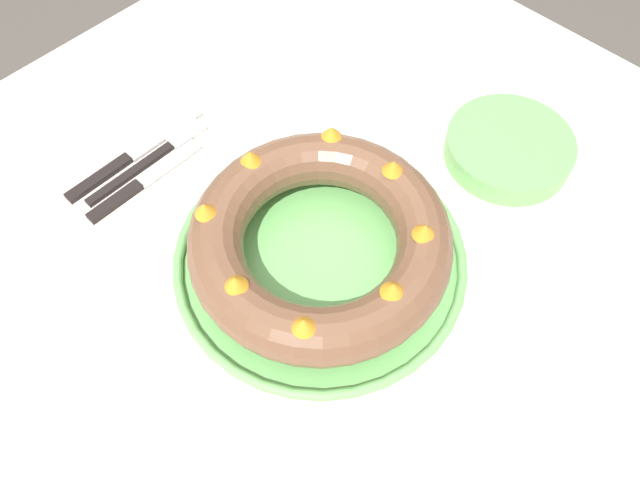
{
  "coord_description": "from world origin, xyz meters",
  "views": [
    {
      "loc": [
        0.25,
        -0.26,
        1.38
      ],
      "look_at": [
        -0.01,
        0.01,
        0.78
      ],
      "focal_mm": 35.0,
      "sensor_mm": 36.0,
      "label": 1
    }
  ],
  "objects_px": {
    "fork": "(156,156)",
    "cake_knife": "(138,185)",
    "side_bowl": "(509,148)",
    "napkin": "(549,421)",
    "bundt_cake": "(320,240)",
    "serving_dish": "(320,259)",
    "serving_knife": "(127,159)"
  },
  "relations": [
    {
      "from": "serving_dish",
      "to": "side_bowl",
      "type": "bearing_deg",
      "value": 77.67
    },
    {
      "from": "serving_knife",
      "to": "cake_knife",
      "type": "xyz_separation_m",
      "value": [
        0.05,
        -0.02,
        0.0
      ]
    },
    {
      "from": "side_bowl",
      "to": "napkin",
      "type": "relative_size",
      "value": 1.01
    },
    {
      "from": "cake_knife",
      "to": "napkin",
      "type": "bearing_deg",
      "value": 10.53
    },
    {
      "from": "bundt_cake",
      "to": "side_bowl",
      "type": "xyz_separation_m",
      "value": [
        0.06,
        0.29,
        -0.04
      ]
    },
    {
      "from": "serving_dish",
      "to": "bundt_cake",
      "type": "bearing_deg",
      "value": -169.42
    },
    {
      "from": "bundt_cake",
      "to": "serving_dish",
      "type": "bearing_deg",
      "value": 10.58
    },
    {
      "from": "fork",
      "to": "serving_knife",
      "type": "distance_m",
      "value": 0.04
    },
    {
      "from": "serving_dish",
      "to": "side_bowl",
      "type": "relative_size",
      "value": 2.06
    },
    {
      "from": "serving_dish",
      "to": "fork",
      "type": "bearing_deg",
      "value": -172.93
    },
    {
      "from": "fork",
      "to": "side_bowl",
      "type": "distance_m",
      "value": 0.47
    },
    {
      "from": "fork",
      "to": "side_bowl",
      "type": "xyz_separation_m",
      "value": [
        0.34,
        0.33,
        0.01
      ]
    },
    {
      "from": "serving_knife",
      "to": "cake_knife",
      "type": "bearing_deg",
      "value": -17.44
    },
    {
      "from": "fork",
      "to": "side_bowl",
      "type": "relative_size",
      "value": 1.12
    },
    {
      "from": "fork",
      "to": "cake_knife",
      "type": "distance_m",
      "value": 0.05
    },
    {
      "from": "fork",
      "to": "bundt_cake",
      "type": "bearing_deg",
      "value": 1.41
    },
    {
      "from": "bundt_cake",
      "to": "napkin",
      "type": "distance_m",
      "value": 0.31
    },
    {
      "from": "bundt_cake",
      "to": "serving_knife",
      "type": "bearing_deg",
      "value": -167.92
    },
    {
      "from": "side_bowl",
      "to": "serving_dish",
      "type": "bearing_deg",
      "value": -102.33
    },
    {
      "from": "napkin",
      "to": "serving_dish",
      "type": "bearing_deg",
      "value": -174.75
    },
    {
      "from": "serving_knife",
      "to": "cake_knife",
      "type": "height_order",
      "value": "same"
    },
    {
      "from": "serving_dish",
      "to": "cake_knife",
      "type": "height_order",
      "value": "serving_dish"
    },
    {
      "from": "serving_knife",
      "to": "napkin",
      "type": "relative_size",
      "value": 1.29
    },
    {
      "from": "side_bowl",
      "to": "serving_knife",
      "type": "bearing_deg",
      "value": -135.29
    },
    {
      "from": "cake_knife",
      "to": "napkin",
      "type": "relative_size",
      "value": 1.05
    },
    {
      "from": "serving_knife",
      "to": "bundt_cake",
      "type": "bearing_deg",
      "value": 14.73
    },
    {
      "from": "bundt_cake",
      "to": "napkin",
      "type": "height_order",
      "value": "bundt_cake"
    },
    {
      "from": "bundt_cake",
      "to": "fork",
      "type": "xyz_separation_m",
      "value": [
        -0.27,
        -0.03,
        -0.05
      ]
    },
    {
      "from": "serving_dish",
      "to": "cake_knife",
      "type": "distance_m",
      "value": 0.26
    },
    {
      "from": "serving_dish",
      "to": "cake_knife",
      "type": "bearing_deg",
      "value": -162.18
    },
    {
      "from": "serving_dish",
      "to": "cake_knife",
      "type": "relative_size",
      "value": 1.98
    },
    {
      "from": "cake_knife",
      "to": "bundt_cake",
      "type": "bearing_deg",
      "value": 17.27
    }
  ]
}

